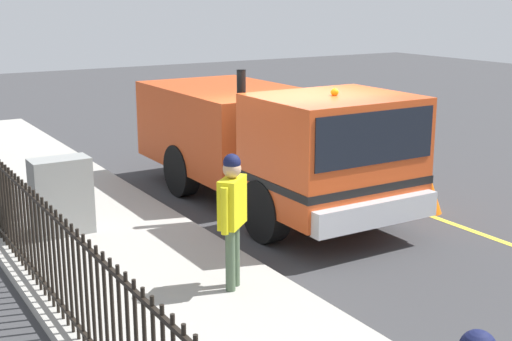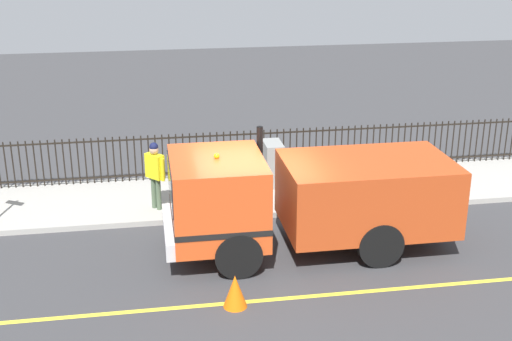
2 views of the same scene
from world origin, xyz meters
The scene contains 8 objects.
ground_plane centered at (0.00, 0.00, 0.00)m, with size 51.59×51.59×0.00m, color #38383A.
sidewalk_slab centered at (3.06, 0.00, 0.07)m, with size 2.96×23.45×0.13m, color #A3A099.
lane_marking centered at (-2.16, 0.00, 0.00)m, with size 0.12×21.11×0.01m, color yellow.
work_truck centered at (-0.13, -0.82, 1.27)m, with size 2.34×6.16×2.52m.
worker_standing centered at (2.32, 2.09, 1.16)m, with size 0.50×0.47×1.68m.
iron_fence centered at (4.34, 0.00, 0.77)m, with size 0.04×19.97×1.26m.
utility_cabinet centered at (3.49, -1.01, 0.71)m, with size 0.86×0.47×1.16m, color gray.
traffic_cone centered at (-2.28, 0.78, 0.32)m, with size 0.45×0.45×0.64m, color orange.
Camera 1 is at (6.24, 9.06, 3.61)m, focal length 49.25 mm.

